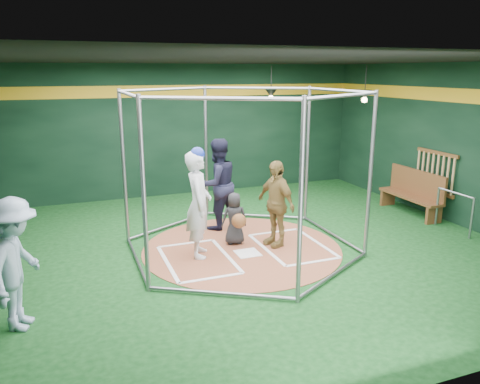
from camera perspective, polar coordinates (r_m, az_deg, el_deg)
name	(u,v)px	position (r m, az deg, el deg)	size (l,w,h in m)	color
room_shell	(242,159)	(8.58, 0.22, 4.09)	(10.10, 9.10, 3.53)	#0B3310
clay_disc	(242,248)	(9.05, 0.23, -6.87)	(3.80, 3.80, 0.01)	#945136
home_plate	(248,253)	(8.79, 0.93, -7.46)	(0.43, 0.43, 0.01)	white
batter_box_left	(198,259)	(8.56, -5.18, -8.16)	(1.17, 1.77, 0.01)	white
batter_box_right	(292,246)	(9.20, 6.36, -6.53)	(1.17, 1.77, 0.01)	white
batting_cage	(242,172)	(8.62, 0.24, 2.42)	(4.05, 4.67, 3.00)	gray
bat_rack	(435,172)	(11.69, 22.67, 2.26)	(0.07, 1.25, 0.98)	brown
pendant_lamp_near	(271,93)	(12.61, 3.80, 11.92)	(0.34, 0.34, 0.90)	black
pendant_lamp_far	(365,95)	(12.12, 14.96, 11.37)	(0.34, 0.34, 0.90)	black
batter_figure	(199,203)	(8.43, -5.08, -1.36)	(0.64, 0.81, 2.01)	silver
visitor_leopard	(276,203)	(8.99, 4.37, -1.40)	(0.98, 0.41, 1.67)	#AB8E49
catcher_figure	(235,219)	(9.10, -0.62, -3.27)	(0.54, 0.59, 1.03)	black
umpire	(217,184)	(9.93, -2.76, 0.96)	(0.94, 0.74, 1.94)	black
bystander_blue	(16,264)	(6.76, -25.65, -7.96)	(1.15, 0.66, 1.78)	#95AEC5
dugout_bench	(413,192)	(11.82, 20.37, 0.05)	(0.42, 1.81, 1.05)	brown
steel_railing	(455,205)	(10.82, 24.69, -1.47)	(0.05, 1.00, 0.86)	gray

